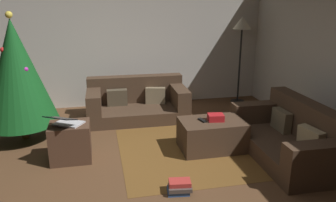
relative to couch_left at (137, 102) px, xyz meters
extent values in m
plane|color=brown|center=(-0.39, -2.25, -0.27)|extent=(6.40, 6.40, 0.00)
cube|color=beige|center=(-0.39, 0.89, 1.03)|extent=(6.40, 0.12, 2.60)
cube|color=#473323|center=(0.00, -0.10, -0.16)|extent=(1.77, 0.97, 0.22)
cube|color=#473323|center=(0.00, 0.25, 0.19)|extent=(1.75, 0.27, 0.49)
cube|color=#473323|center=(0.75, -0.12, 0.11)|extent=(0.26, 0.95, 0.34)
cube|color=#473323|center=(-0.76, -0.09, 0.11)|extent=(0.26, 0.95, 0.34)
cube|color=#8C7A5B|center=(0.35, 0.04, 0.09)|extent=(0.38, 0.20, 0.30)
cube|color=brown|center=(-0.35, 0.06, 0.09)|extent=(0.36, 0.14, 0.31)
cube|color=#473323|center=(1.76, -2.03, -0.16)|extent=(0.94, 1.79, 0.24)
cube|color=#473323|center=(2.09, -2.03, 0.21)|extent=(0.28, 1.78, 0.51)
cube|color=#473323|center=(1.74, -2.79, 0.11)|extent=(0.90, 0.26, 0.30)
cube|color=#473323|center=(1.78, -1.26, 0.11)|extent=(0.90, 0.26, 0.30)
cube|color=tan|center=(1.88, -2.38, 0.11)|extent=(0.18, 0.37, 0.31)
cube|color=brown|center=(1.90, -1.67, 0.11)|extent=(0.13, 0.36, 0.30)
cube|color=#473323|center=(0.87, -1.59, -0.06)|extent=(0.89, 0.59, 0.43)
cube|color=red|center=(0.92, -1.59, 0.20)|extent=(0.24, 0.20, 0.09)
cube|color=black|center=(0.73, -1.57, 0.17)|extent=(0.09, 0.17, 0.02)
cylinder|color=brown|center=(-1.82, -0.61, -0.15)|extent=(0.10, 0.10, 0.26)
cone|color=#14531E|center=(-1.82, -0.61, 0.76)|extent=(1.08, 1.08, 1.56)
sphere|color=#CC33BF|center=(-1.66, -0.77, 0.84)|extent=(0.07, 0.07, 0.07)
sphere|color=yellow|center=(-1.78, -0.46, 1.05)|extent=(0.07, 0.07, 0.07)
sphere|color=yellow|center=(-1.89, -0.55, 1.24)|extent=(0.07, 0.07, 0.07)
sphere|color=green|center=(-1.82, -0.42, 0.90)|extent=(0.07, 0.07, 0.07)
sphere|color=orange|center=(-1.78, -0.81, 0.84)|extent=(0.06, 0.06, 0.06)
sphere|color=orange|center=(-2.06, -0.59, 0.75)|extent=(0.06, 0.06, 0.06)
sphere|color=red|center=(-1.95, -0.67, 1.11)|extent=(0.07, 0.07, 0.07)
sphere|color=#F2D84C|center=(-1.82, -0.61, 1.58)|extent=(0.10, 0.10, 0.10)
cube|color=#4C3323|center=(-1.07, -1.50, -0.02)|extent=(0.52, 0.44, 0.51)
cube|color=silver|center=(-1.07, -1.50, 0.24)|extent=(0.43, 0.39, 0.02)
cube|color=black|center=(-1.16, -1.64, 0.37)|extent=(0.42, 0.38, 0.09)
cube|color=#2D5193|center=(0.13, -2.59, -0.25)|extent=(0.26, 0.21, 0.05)
cube|color=#4C423D|center=(0.14, -2.61, -0.20)|extent=(0.27, 0.19, 0.05)
cube|color=#B7332D|center=(0.15, -2.58, -0.15)|extent=(0.26, 0.19, 0.05)
cylinder|color=black|center=(2.18, 0.48, -0.26)|extent=(0.28, 0.28, 0.02)
cylinder|color=black|center=(2.18, 0.48, 0.48)|extent=(0.04, 0.04, 1.51)
cone|color=beige|center=(2.18, 0.48, 1.35)|extent=(0.36, 0.36, 0.24)
cube|color=brown|center=(0.87, -1.59, -0.27)|extent=(2.60, 2.00, 0.01)
camera|label=1|loc=(-0.66, -5.67, 1.77)|focal=35.03mm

